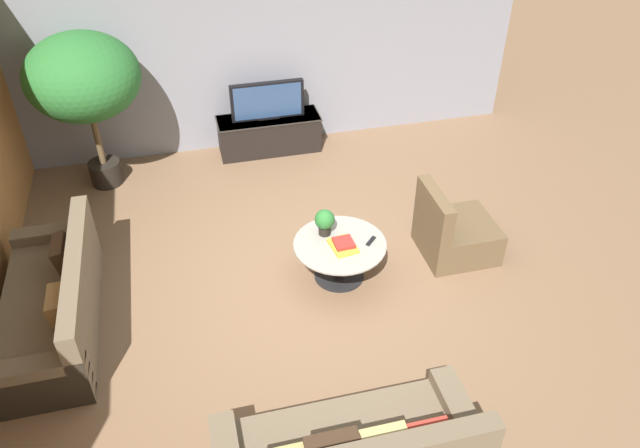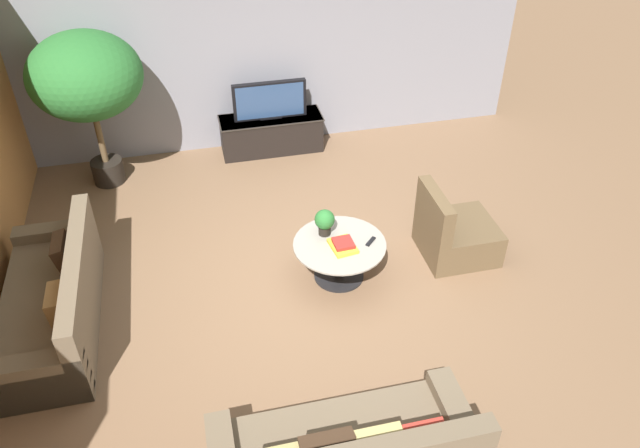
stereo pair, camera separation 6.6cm
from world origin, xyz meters
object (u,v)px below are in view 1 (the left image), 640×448
Objects in this scene: television at (267,101)px; potted_plant_tabletop at (325,221)px; media_console at (269,133)px; potted_palm_tall at (83,80)px; armchair_wicker at (454,233)px; couch_by_wall at (55,306)px; coffee_table at (340,254)px.

potted_plant_tabletop is at bearing -87.16° from television.
potted_palm_tall reaches higher than media_console.
armchair_wicker is at bearing -4.26° from potted_plant_tabletop.
potted_plant_tabletop is (2.39, -2.35, -0.84)m from potted_palm_tall.
armchair_wicker reaches higher than couch_by_wall.
couch_by_wall is (-2.66, -2.93, 0.02)m from media_console.
media_console is 2.70m from potted_plant_tabletop.
media_console is 3.21m from armchair_wicker.
couch_by_wall is 2.82m from potted_plant_tabletop.
coffee_table is 2.90m from couch_by_wall.
couch_by_wall is at bearing -132.23° from television.
media_console is 0.51m from television.
couch_by_wall is (-2.90, -0.05, -0.04)m from coffee_table.
potted_plant_tabletop is at bearing 119.46° from coffee_table.
couch_by_wall reaches higher than coffee_table.
coffee_table is 1.37m from armchair_wicker.
couch_by_wall is at bearing -98.66° from potted_palm_tall.
television is at bearing 94.91° from coffee_table.
potted_plant_tabletop reaches higher than coffee_table.
potted_palm_tall reaches higher than potted_plant_tabletop.
armchair_wicker reaches higher than coffee_table.
television is at bearing 92.84° from potted_plant_tabletop.
coffee_table is (0.25, -2.87, -0.46)m from television.
armchair_wicker is (1.61, -2.78, -0.50)m from television.
television reaches higher than coffee_table.
potted_plant_tabletop is at bearing -44.52° from potted_palm_tall.
potted_palm_tall is 6.76× the size of potted_plant_tabletop.
potted_plant_tabletop reaches higher than media_console.
television is 0.50× the size of potted_palm_tall.
media_console is at bearing 30.05° from armchair_wicker.
potted_plant_tabletop is at bearing 85.74° from armchair_wicker.
armchair_wicker is at bearing 3.90° from coffee_table.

